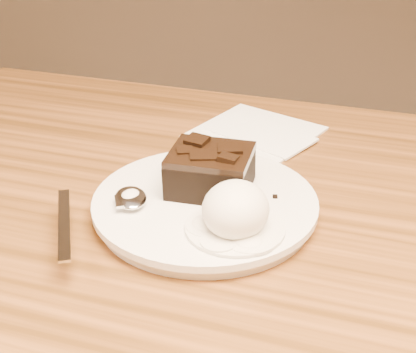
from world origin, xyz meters
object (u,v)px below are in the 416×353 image
(plate, at_px, (205,206))
(brownie, at_px, (211,173))
(ice_cream_scoop, at_px, (236,209))
(napkin, at_px, (255,132))
(spoon, at_px, (131,199))

(plate, xyz_separation_m, brownie, (-0.00, 0.02, 0.03))
(ice_cream_scoop, xyz_separation_m, napkin, (-0.05, 0.26, -0.04))
(napkin, bearing_deg, brownie, -90.15)
(ice_cream_scoop, height_order, napkin, ice_cream_scoop)
(plate, bearing_deg, ice_cream_scoop, -45.67)
(plate, height_order, spoon, spoon)
(brownie, distance_m, ice_cream_scoop, 0.08)
(plate, distance_m, brownie, 0.04)
(plate, bearing_deg, napkin, 89.96)
(spoon, bearing_deg, ice_cream_scoop, -36.88)
(brownie, distance_m, spoon, 0.09)
(plate, height_order, ice_cream_scoop, ice_cream_scoop)
(brownie, height_order, napkin, brownie)
(plate, xyz_separation_m, ice_cream_scoop, (0.05, -0.05, 0.03))
(brownie, bearing_deg, spoon, -142.06)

